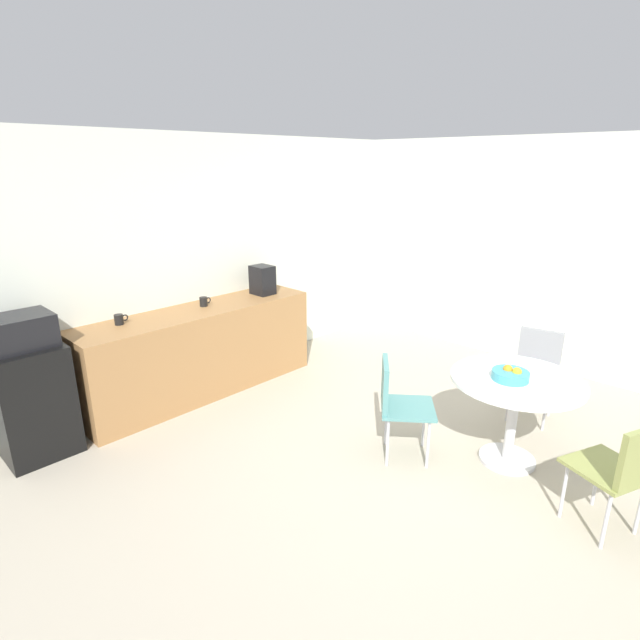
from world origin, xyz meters
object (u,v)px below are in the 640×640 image
(fruit_bowl, at_px, (511,375))
(mug_green, at_px, (119,319))
(mug_white, at_px, (261,290))
(chair_olive, at_px, (624,466))
(coffee_maker, at_px, (262,280))
(chair_gray, at_px, (536,364))
(round_table, at_px, (515,396))
(microwave, at_px, (19,332))
(mug_red, at_px, (204,302))
(mini_fridge, at_px, (32,401))
(chair_teal, at_px, (396,398))

(fruit_bowl, height_order, mug_green, mug_green)
(fruit_bowl, distance_m, mug_white, 2.85)
(chair_olive, bearing_deg, coffee_maker, 86.86)
(chair_olive, bearing_deg, chair_gray, 39.58)
(round_table, xyz_separation_m, coffee_maker, (-0.14, 2.87, 0.48))
(chair_gray, bearing_deg, microwave, 142.36)
(chair_olive, xyz_separation_m, mug_red, (-0.53, 3.78, 0.43))
(chair_olive, relative_size, mug_green, 6.43)
(mug_white, xyz_separation_m, mug_red, (-0.71, 0.05, 0.00))
(mug_green, bearing_deg, coffee_maker, -3.39)
(mug_green, bearing_deg, mini_fridge, -173.47)
(microwave, bearing_deg, chair_olive, -58.96)
(round_table, xyz_separation_m, mug_green, (-1.75, 2.97, 0.37))
(round_table, height_order, mug_white, mug_white)
(round_table, height_order, mug_red, mug_red)
(mini_fridge, xyz_separation_m, chair_teal, (2.01, -2.16, 0.06))
(mini_fridge, height_order, round_table, mini_fridge)
(coffee_maker, bearing_deg, microwave, 180.00)
(chair_teal, bearing_deg, chair_olive, -81.64)
(mug_red, bearing_deg, chair_gray, -57.04)
(mini_fridge, height_order, microwave, microwave)
(round_table, relative_size, mug_white, 7.76)
(mini_fridge, distance_m, mug_white, 2.47)
(mug_white, distance_m, coffee_maker, 0.11)
(round_table, bearing_deg, fruit_bowl, 153.09)
(mug_green, height_order, mug_red, same)
(mug_white, bearing_deg, mini_fridge, -179.96)
(mug_red, relative_size, coffee_maker, 0.40)
(mini_fridge, relative_size, fruit_bowl, 3.38)
(round_table, distance_m, mug_red, 3.08)
(round_table, distance_m, mug_white, 2.90)
(mug_red, distance_m, coffee_maker, 0.75)
(chair_gray, relative_size, mug_red, 6.43)
(coffee_maker, bearing_deg, chair_teal, -101.36)
(mug_white, height_order, mug_red, same)
(microwave, bearing_deg, chair_teal, -47.04)
(microwave, distance_m, chair_gray, 4.44)
(chair_gray, relative_size, fruit_bowl, 3.02)
(mini_fridge, relative_size, round_table, 0.93)
(chair_gray, relative_size, mug_white, 6.43)
(fruit_bowl, bearing_deg, mug_red, 105.77)
(round_table, bearing_deg, mini_fridge, 132.02)
(round_table, relative_size, coffee_maker, 3.13)
(chair_teal, height_order, chair_gray, same)
(microwave, distance_m, mug_red, 1.71)
(mini_fridge, relative_size, chair_gray, 1.12)
(fruit_bowl, xyz_separation_m, mug_white, (-0.11, 2.84, 0.18))
(chair_olive, bearing_deg, round_table, 67.73)
(mini_fridge, bearing_deg, coffee_maker, 0.00)
(chair_gray, bearing_deg, chair_olive, -140.42)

